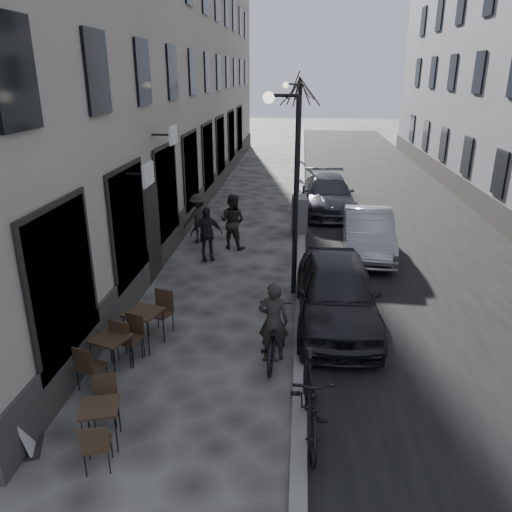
% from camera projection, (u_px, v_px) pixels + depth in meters
% --- Properties ---
extents(ground, '(120.00, 120.00, 0.00)m').
position_uv_depth(ground, '(286.00, 454.00, 7.65)').
color(ground, '#33312E').
rests_on(ground, ground).
extents(road, '(7.30, 60.00, 0.00)m').
position_uv_depth(road, '(384.00, 203.00, 22.28)').
color(road, black).
rests_on(road, ground).
extents(kerb, '(0.25, 60.00, 0.12)m').
position_uv_depth(kerb, '(302.00, 200.00, 22.57)').
color(kerb, slate).
rests_on(kerb, ground).
extents(building_left, '(4.00, 35.00, 16.00)m').
position_uv_depth(building_left, '(159.00, 9.00, 20.80)').
color(building_left, gray).
rests_on(building_left, ground).
extents(streetlamp_near, '(0.90, 0.28, 5.09)m').
position_uv_depth(streetlamp_near, '(290.00, 174.00, 12.18)').
color(streetlamp_near, black).
rests_on(streetlamp_near, ground).
extents(streetlamp_far, '(0.90, 0.28, 5.09)m').
position_uv_depth(streetlamp_far, '(296.00, 125.00, 23.39)').
color(streetlamp_far, black).
rests_on(streetlamp_far, ground).
extents(tree_near, '(2.40, 2.40, 5.70)m').
position_uv_depth(tree_near, '(299.00, 90.00, 25.67)').
color(tree_near, black).
rests_on(tree_near, ground).
extents(tree_far, '(2.40, 2.40, 5.70)m').
position_uv_depth(tree_far, '(300.00, 87.00, 31.27)').
color(tree_far, black).
rests_on(tree_far, ground).
extents(bistro_set_a, '(0.74, 1.46, 0.83)m').
position_uv_depth(bistro_set_a, '(101.00, 421.00, 7.73)').
color(bistro_set_a, '#2F1F15').
rests_on(bistro_set_a, ground).
extents(bistro_set_b, '(0.91, 1.60, 0.91)m').
position_uv_depth(bistro_set_b, '(112.00, 351.00, 9.57)').
color(bistro_set_b, '#2F1F15').
rests_on(bistro_set_b, ground).
extents(bistro_set_c, '(0.93, 1.73, 0.99)m').
position_uv_depth(bistro_set_c, '(144.00, 325.00, 10.49)').
color(bistro_set_c, '#2F1F15').
rests_on(bistro_set_c, ground).
extents(sign_board, '(0.53, 0.65, 1.01)m').
position_uv_depth(sign_board, '(24.00, 426.00, 7.64)').
color(sign_board, black).
rests_on(sign_board, ground).
extents(utility_cabinet, '(0.58, 0.96, 1.38)m').
position_uv_depth(utility_cabinet, '(299.00, 216.00, 17.83)').
color(utility_cabinet, '#5E5E60').
rests_on(utility_cabinet, ground).
extents(bicycle, '(0.76, 1.97, 1.02)m').
position_uv_depth(bicycle, '(273.00, 335.00, 10.07)').
color(bicycle, black).
rests_on(bicycle, ground).
extents(cyclist_rider, '(0.63, 0.43, 1.67)m').
position_uv_depth(cyclist_rider, '(273.00, 321.00, 9.96)').
color(cyclist_rider, '#262421').
rests_on(cyclist_rider, ground).
extents(pedestrian_near, '(1.07, 0.94, 1.84)m').
position_uv_depth(pedestrian_near, '(232.00, 221.00, 16.32)').
color(pedestrian_near, '#272422').
rests_on(pedestrian_near, ground).
extents(pedestrian_mid, '(1.24, 1.15, 1.68)m').
position_uv_depth(pedestrian_mid, '(198.00, 218.00, 16.97)').
color(pedestrian_mid, '#2D2927').
rests_on(pedestrian_mid, ground).
extents(pedestrian_far, '(1.08, 0.76, 1.70)m').
position_uv_depth(pedestrian_far, '(206.00, 234.00, 15.29)').
color(pedestrian_far, black).
rests_on(pedestrian_far, ground).
extents(car_near, '(1.88, 4.57, 1.55)m').
position_uv_depth(car_near, '(336.00, 292.00, 11.41)').
color(car_near, black).
rests_on(car_near, ground).
extents(car_mid, '(1.71, 4.32, 1.40)m').
position_uv_depth(car_mid, '(368.00, 233.00, 15.90)').
color(car_mid, gray).
rests_on(car_mid, ground).
extents(car_far, '(2.22, 5.08, 1.46)m').
position_uv_depth(car_far, '(328.00, 194.00, 20.77)').
color(car_far, '#34363E').
rests_on(car_far, ground).
extents(moped, '(0.76, 2.22, 1.31)m').
position_uv_depth(moped, '(310.00, 398.00, 7.89)').
color(moped, black).
rests_on(moped, ground).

